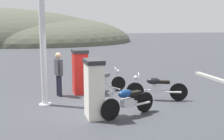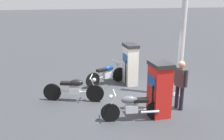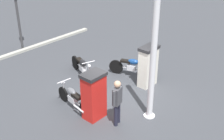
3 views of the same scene
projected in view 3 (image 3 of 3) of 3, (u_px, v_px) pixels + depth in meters
ground_plane at (114, 95)px, 11.79m from camera, size 120.00×120.00×0.00m
fuel_pump_near at (148, 66)px, 12.08m from camera, size 0.55×0.84×1.70m
fuel_pump_far at (94, 95)px, 10.15m from camera, size 0.63×0.80×1.71m
motorcycle_near_pump at (131, 66)px, 12.94m from camera, size 1.81×0.86×0.95m
motorcycle_far_pump at (73, 98)px, 10.80m from camera, size 1.94×0.59×0.92m
motorcycle_extra at (83, 67)px, 12.92m from camera, size 2.08×0.88×0.95m
attendant_person at (117, 100)px, 9.78m from camera, size 0.30×0.57×1.64m
roadside_traffic_light at (16, 2)px, 14.54m from camera, size 0.40×0.30×3.60m
canopy_support_pole at (153, 63)px, 9.63m from camera, size 0.40×0.40×4.24m
road_edge_kerb at (25, 50)px, 15.50m from camera, size 0.28×8.34×0.12m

